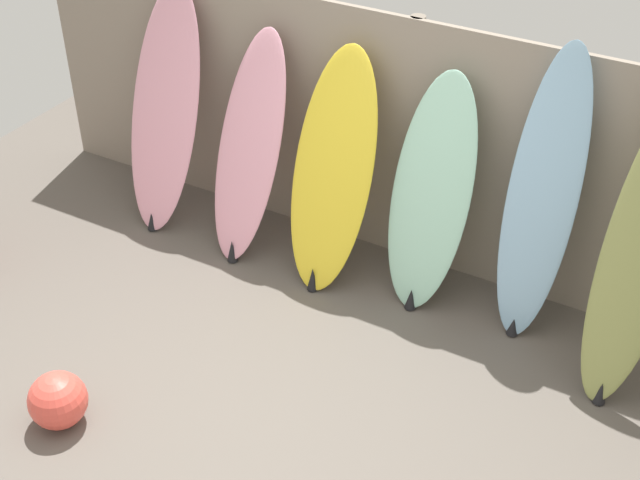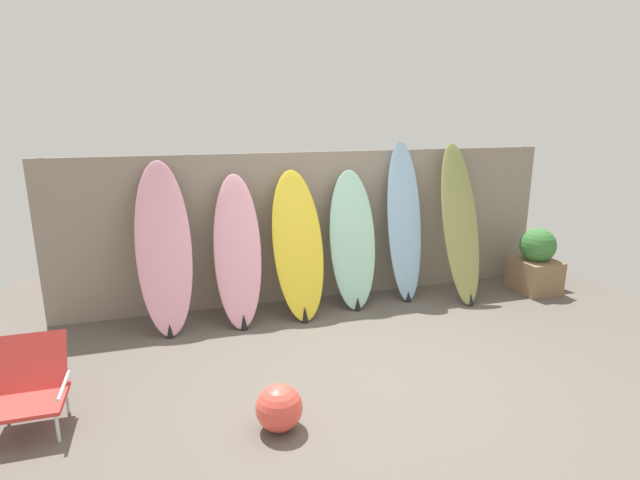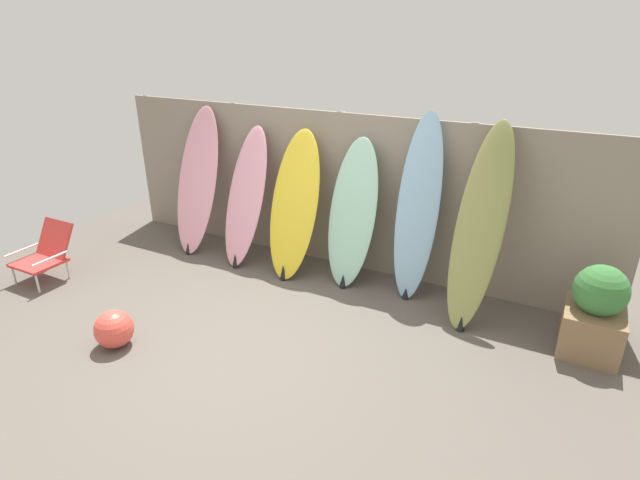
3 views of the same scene
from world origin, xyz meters
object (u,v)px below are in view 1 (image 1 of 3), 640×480
Objects in this scene: surfboard_pink_1 at (249,150)px; surfboard_seafoam_3 at (431,196)px; surfboard_pink_0 at (165,112)px; surfboard_yellow_2 at (332,174)px; surfboard_skyblue_4 at (542,201)px; beach_ball at (58,400)px.

surfboard_pink_1 is 1.35m from surfboard_seafoam_3.
surfboard_yellow_2 is at bearing -2.09° from surfboard_pink_0.
surfboard_pink_0 reaches higher than surfboard_yellow_2.
surfboard_pink_1 is 2.05m from surfboard_skyblue_4.
beach_ball is (-0.01, -2.06, -0.62)m from surfboard_pink_1.
surfboard_pink_0 is 1.09× the size of surfboard_yellow_2.
surfboard_pink_1 is at bearing -176.14° from surfboard_skyblue_4.
beach_ball is at bearing -108.26° from surfboard_yellow_2.
surfboard_skyblue_4 is at bearing 6.16° from surfboard_yellow_2.
surfboard_yellow_2 is 0.85× the size of surfboard_skyblue_4.
surfboard_yellow_2 is 2.25m from beach_ball.
beach_ball is at bearing -132.93° from surfboard_skyblue_4.
surfboard_pink_1 reaches higher than beach_ball.
surfboard_pink_0 is 2.80m from surfboard_skyblue_4.
surfboard_pink_1 is 0.99× the size of surfboard_yellow_2.
surfboard_seafoam_3 is 4.66× the size of beach_ball.
surfboard_pink_1 is 0.84× the size of surfboard_skyblue_4.
surfboard_skyblue_4 is at bearing 1.96° from surfboard_pink_0.
surfboard_yellow_2 is at bearing -173.84° from surfboard_skyblue_4.
surfboard_skyblue_4 is at bearing 3.86° from surfboard_pink_1.
surfboard_yellow_2 reaches higher than beach_ball.
surfboard_seafoam_3 reaches higher than beach_ball.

